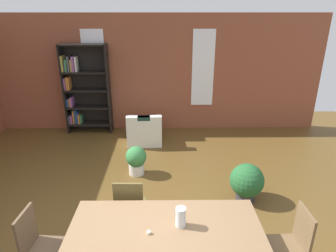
{
  "coord_description": "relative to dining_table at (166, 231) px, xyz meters",
  "views": [
    {
      "loc": [
        0.4,
        -2.96,
        2.98
      ],
      "look_at": [
        0.45,
        1.91,
        1.04
      ],
      "focal_mm": 31.46,
      "sensor_mm": 36.0,
      "label": 1
    }
  ],
  "objects": [
    {
      "name": "back_wall_brick",
      "position": [
        -0.4,
        4.84,
        0.76
      ],
      "size": [
        8.72,
        0.12,
        2.91
      ],
      "primitive_type": "cube",
      "color": "brown",
      "rests_on": "ground"
    },
    {
      "name": "window_pane_0",
      "position": [
        -1.75,
        4.77,
        0.91
      ],
      "size": [
        0.55,
        0.02,
        1.89
      ],
      "primitive_type": "cube",
      "color": "white"
    },
    {
      "name": "window_pane_1",
      "position": [
        0.95,
        4.77,
        0.91
      ],
      "size": [
        0.55,
        0.02,
        1.89
      ],
      "primitive_type": "cube",
      "color": "white"
    },
    {
      "name": "dining_table",
      "position": [
        0.0,
        0.0,
        0.0
      ],
      "size": [
        2.11,
        0.92,
        0.78
      ],
      "color": "#826344",
      "rests_on": "ground"
    },
    {
      "name": "vase_on_table",
      "position": [
        0.16,
        -0.0,
        0.2
      ],
      "size": [
        0.11,
        0.11,
        0.23
      ],
      "primitive_type": "cylinder",
      "color": "silver",
      "rests_on": "dining_table"
    },
    {
      "name": "tealight_candle_0",
      "position": [
        -0.18,
        -0.12,
        0.1
      ],
      "size": [
        0.04,
        0.04,
        0.03
      ],
      "primitive_type": "cylinder",
      "color": "silver",
      "rests_on": "dining_table"
    },
    {
      "name": "dining_chair_head_left",
      "position": [
        -1.43,
        0.01,
        -0.18
      ],
      "size": [
        0.43,
        0.43,
        0.95
      ],
      "color": "brown",
      "rests_on": "ground"
    },
    {
      "name": "dining_chair_far_left",
      "position": [
        -0.48,
        0.69,
        -0.18
      ],
      "size": [
        0.41,
        0.41,
        0.95
      ],
      "color": "brown",
      "rests_on": "ground"
    },
    {
      "name": "dining_chair_head_right",
      "position": [
        1.43,
        0.0,
        -0.18
      ],
      "size": [
        0.41,
        0.41,
        0.95
      ],
      "color": "brown",
      "rests_on": "ground"
    },
    {
      "name": "bookshelf_tall",
      "position": [
        -2.04,
        4.58,
        0.45
      ],
      "size": [
        1.13,
        0.34,
        2.23
      ],
      "color": "black",
      "rests_on": "ground"
    },
    {
      "name": "armchair_white",
      "position": [
        -0.49,
        3.88,
        -0.42
      ],
      "size": [
        0.84,
        0.84,
        0.75
      ],
      "color": "silver",
      "rests_on": "ground"
    },
    {
      "name": "potted_plant_by_shelf",
      "position": [
        -0.56,
        2.41,
        -0.38
      ],
      "size": [
        0.4,
        0.4,
        0.57
      ],
      "color": "silver",
      "rests_on": "ground"
    },
    {
      "name": "potted_plant_corner",
      "position": [
        1.34,
        1.55,
        -0.35
      ],
      "size": [
        0.56,
        0.56,
        0.65
      ],
      "color": "#333338",
      "rests_on": "ground"
    }
  ]
}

